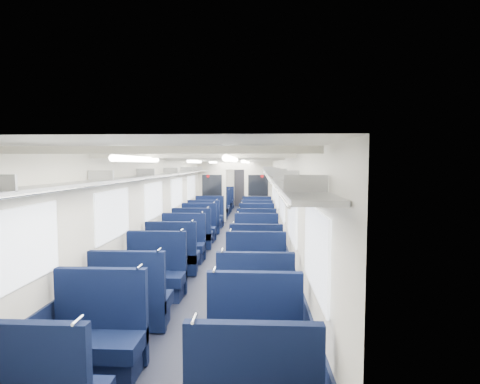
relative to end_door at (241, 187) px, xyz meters
The scene contains 39 objects.
floor 9.00m from the end_door, 90.00° to the right, with size 2.80×18.00×0.01m, color black.
ceiling 9.04m from the end_door, 90.00° to the right, with size 2.80×18.00×0.01m, color white.
wall_left 9.05m from the end_door, 98.90° to the right, with size 0.02×18.00×2.35m, color beige.
dado_left 9.07m from the end_door, 98.81° to the right, with size 0.03×17.90×0.70m, color black.
wall_right 9.05m from the end_door, 81.10° to the right, with size 0.02×18.00×2.35m, color beige.
dado_right 9.07m from the end_door, 81.19° to the right, with size 0.03×17.90×0.70m, color black.
wall_far 0.19m from the end_door, 90.00° to the left, with size 2.80×0.02×2.35m, color beige.
luggage_rack_left 9.07m from the end_door, 97.73° to the right, with size 0.36×17.40×0.18m.
luggage_rack_right 9.07m from the end_door, 82.27° to the right, with size 0.36×17.40×0.18m.
windows 9.41m from the end_door, 90.00° to the right, with size 2.78×15.60×0.75m.
ceiling_fittings 9.29m from the end_door, 90.00° to the right, with size 2.70×16.06×0.11m.
end_door is the anchor object (origin of this frame).
bulkhead 5.61m from the end_door, 90.00° to the right, with size 2.80×0.10×2.35m.
seat_2 16.10m from the end_door, 92.96° to the right, with size 1.00×0.55×1.12m.
seat_3 16.16m from the end_door, 87.05° to the right, with size 1.00×0.55×1.12m.
seat_4 15.03m from the end_door, 93.17° to the right, with size 1.00×0.55×1.12m.
seat_5 15.02m from the end_door, 86.83° to the right, with size 1.00×0.55×1.12m.
seat_6 13.86m from the end_door, 93.44° to the right, with size 1.00×0.55×1.12m.
seat_7 13.83m from the end_door, 86.56° to the right, with size 1.00×0.55×1.12m.
seat_8 12.56m from the end_door, 93.79° to the right, with size 1.00×0.55×1.12m.
seat_9 12.78m from the end_door, 86.27° to the right, with size 1.00×0.55×1.12m.
seat_10 11.56m from the end_door, 94.12° to the right, with size 1.00×0.55×1.12m.
seat_11 11.49m from the end_door, 85.85° to the right, with size 1.00×0.55×1.12m.
seat_12 10.30m from the end_door, 94.63° to the right, with size 1.00×0.55×1.12m.
seat_13 10.33m from the end_door, 85.38° to the right, with size 1.00×0.55×1.12m.
seat_14 9.33m from the end_door, 95.12° to the right, with size 1.00×0.55×1.12m.
seat_15 9.34m from the end_door, 84.89° to the right, with size 1.00×0.55×1.12m.
seat_16 8.16m from the end_door, 95.86° to the right, with size 1.00×0.55×1.12m.
seat_17 8.10m from the end_door, 84.10° to the right, with size 1.00×0.55×1.12m.
seat_18 6.92m from the end_door, 96.92° to the right, with size 1.00×0.55×1.12m.
seat_19 7.05m from the end_door, 83.21° to the right, with size 1.00×0.55×1.12m.
seat_20 4.96m from the end_door, 99.72° to the right, with size 1.00×0.55×1.12m.
seat_21 4.99m from the end_door, 80.35° to the right, with size 1.00×0.55×1.12m.
seat_22 3.87m from the end_door, 102.56° to the right, with size 1.00×0.55×1.12m.
seat_23 3.82m from the end_door, 77.26° to the right, with size 1.00×0.55×1.12m.
seat_24 2.81m from the end_door, 107.71° to the right, with size 1.00×0.55×1.12m.
seat_25 2.71m from the end_door, 71.61° to the right, with size 1.00×0.55×1.12m.
seat_26 1.67m from the end_door, 122.63° to the right, with size 1.00×0.55×1.12m.
seat_27 1.75m from the end_door, 59.29° to the right, with size 1.00×0.55×1.12m.
Camera 1 is at (0.85, -10.88, 2.20)m, focal length 28.14 mm.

